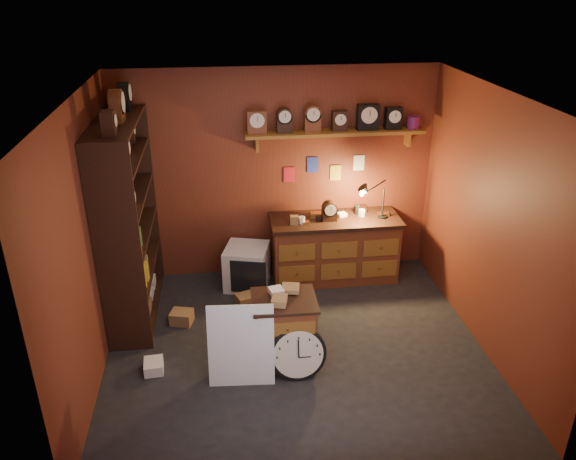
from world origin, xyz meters
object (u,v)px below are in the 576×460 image
Objects in this scene: low_cabinet at (284,327)px; big_round_clock at (298,353)px; workbench at (334,245)px; shelving_unit at (124,215)px.

low_cabinet reaches higher than big_round_clock.
workbench reaches higher than low_cabinet.
low_cabinet is at bearing 109.82° from big_round_clock.
shelving_unit is 2.67m from workbench.
low_cabinet is (-0.86, -1.65, -0.07)m from workbench.
shelving_unit is 1.55× the size of workbench.
big_round_clock is at bearing -69.37° from low_cabinet.
workbench is at bearing 11.18° from shelving_unit.
shelving_unit is 3.11× the size of low_cabinet.
workbench is 2.08m from big_round_clock.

